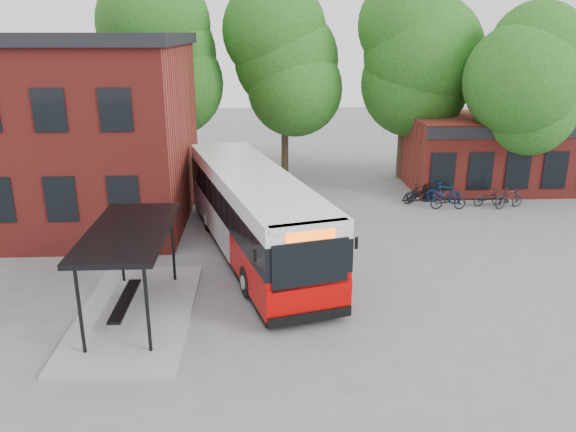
{
  "coord_description": "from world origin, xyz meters",
  "views": [
    {
      "loc": [
        -0.45,
        -17.13,
        8.52
      ],
      "look_at": [
        0.5,
        2.69,
        2.0
      ],
      "focal_mm": 35.0,
      "sensor_mm": 36.0,
      "label": 1
    }
  ],
  "objects_px": {
    "bicycle_2": "(417,195)",
    "bicycle_7": "(509,198)",
    "bicycle_1": "(420,193)",
    "bicycle_4": "(448,200)",
    "bicycle_6": "(488,198)",
    "bicycle_3": "(444,193)",
    "bicycle_0": "(419,194)",
    "city_bus": "(253,214)",
    "bus_shelter": "(132,273)"
  },
  "relations": [
    {
      "from": "bicycle_0",
      "to": "bicycle_2",
      "type": "relative_size",
      "value": 1.13
    },
    {
      "from": "bicycle_6",
      "to": "bicycle_7",
      "type": "height_order",
      "value": "bicycle_7"
    },
    {
      "from": "bicycle_1",
      "to": "bicycle_2",
      "type": "distance_m",
      "value": 0.28
    },
    {
      "from": "bicycle_3",
      "to": "bicycle_7",
      "type": "bearing_deg",
      "value": -90.82
    },
    {
      "from": "bus_shelter",
      "to": "city_bus",
      "type": "relative_size",
      "value": 0.53
    },
    {
      "from": "city_bus",
      "to": "bicycle_2",
      "type": "height_order",
      "value": "city_bus"
    },
    {
      "from": "bicycle_0",
      "to": "bicycle_4",
      "type": "xyz_separation_m",
      "value": [
        1.18,
        -1.2,
        -0.02
      ]
    },
    {
      "from": "bicycle_2",
      "to": "bicycle_7",
      "type": "xyz_separation_m",
      "value": [
        4.4,
        -1.09,
        0.11
      ]
    },
    {
      "from": "bicycle_2",
      "to": "bicycle_6",
      "type": "relative_size",
      "value": 1.01
    },
    {
      "from": "bus_shelter",
      "to": "bicycle_1",
      "type": "xyz_separation_m",
      "value": [
        12.32,
        11.84,
        -0.96
      ]
    },
    {
      "from": "bicycle_1",
      "to": "bicycle_7",
      "type": "height_order",
      "value": "bicycle_7"
    },
    {
      "from": "bicycle_4",
      "to": "bicycle_6",
      "type": "bearing_deg",
      "value": -75.47
    },
    {
      "from": "bus_shelter",
      "to": "bicycle_7",
      "type": "relative_size",
      "value": 3.92
    },
    {
      "from": "bus_shelter",
      "to": "bicycle_7",
      "type": "bearing_deg",
      "value": 32.49
    },
    {
      "from": "bus_shelter",
      "to": "bicycle_4",
      "type": "height_order",
      "value": "bus_shelter"
    },
    {
      "from": "bicycle_0",
      "to": "bicycle_7",
      "type": "relative_size",
      "value": 1.03
    },
    {
      "from": "bicycle_2",
      "to": "bus_shelter",
      "type": "bearing_deg",
      "value": 116.82
    },
    {
      "from": "bicycle_0",
      "to": "bicycle_1",
      "type": "distance_m",
      "value": 0.15
    },
    {
      "from": "bicycle_6",
      "to": "bicycle_2",
      "type": "bearing_deg",
      "value": 67.07
    },
    {
      "from": "bicycle_2",
      "to": "bicycle_4",
      "type": "bearing_deg",
      "value": -148.56
    },
    {
      "from": "bus_shelter",
      "to": "bicycle_0",
      "type": "xyz_separation_m",
      "value": [
        12.23,
        11.71,
        -0.97
      ]
    },
    {
      "from": "bicycle_2",
      "to": "bicycle_7",
      "type": "relative_size",
      "value": 0.91
    },
    {
      "from": "city_bus",
      "to": "bicycle_6",
      "type": "bearing_deg",
      "value": 10.79
    },
    {
      "from": "bicycle_1",
      "to": "bicycle_3",
      "type": "distance_m",
      "value": 1.25
    },
    {
      "from": "bicycle_3",
      "to": "bicycle_4",
      "type": "bearing_deg",
      "value": -168.71
    },
    {
      "from": "bicycle_3",
      "to": "bicycle_7",
      "type": "xyz_separation_m",
      "value": [
        3.02,
        -1.0,
        -0.0
      ]
    },
    {
      "from": "bicycle_0",
      "to": "bicycle_3",
      "type": "xyz_separation_m",
      "value": [
        1.29,
        -0.17,
        0.05
      ]
    },
    {
      "from": "bicycle_0",
      "to": "bicycle_2",
      "type": "xyz_separation_m",
      "value": [
        -0.09,
        -0.08,
        -0.06
      ]
    },
    {
      "from": "bicycle_2",
      "to": "bicycle_6",
      "type": "distance_m",
      "value": 3.55
    },
    {
      "from": "bicycle_0",
      "to": "bicycle_1",
      "type": "relative_size",
      "value": 1.12
    },
    {
      "from": "bicycle_3",
      "to": "bicycle_4",
      "type": "relative_size",
      "value": 1.01
    },
    {
      "from": "city_bus",
      "to": "bicycle_0",
      "type": "height_order",
      "value": "city_bus"
    },
    {
      "from": "bicycle_0",
      "to": "bicycle_6",
      "type": "distance_m",
      "value": 3.49
    },
    {
      "from": "bicycle_3",
      "to": "bicycle_4",
      "type": "distance_m",
      "value": 1.04
    },
    {
      "from": "bicycle_3",
      "to": "bicycle_6",
      "type": "distance_m",
      "value": 2.19
    },
    {
      "from": "bicycle_0",
      "to": "bicycle_4",
      "type": "bearing_deg",
      "value": -154.19
    },
    {
      "from": "bicycle_1",
      "to": "bicycle_0",
      "type": "bearing_deg",
      "value": 126.67
    },
    {
      "from": "bicycle_2",
      "to": "city_bus",
      "type": "bearing_deg",
      "value": 110.82
    },
    {
      "from": "bicycle_2",
      "to": "bicycle_6",
      "type": "height_order",
      "value": "bicycle_2"
    },
    {
      "from": "bicycle_1",
      "to": "bicycle_2",
      "type": "xyz_separation_m",
      "value": [
        -0.17,
        -0.21,
        -0.07
      ]
    },
    {
      "from": "bicycle_2",
      "to": "bicycle_0",
      "type": "bearing_deg",
      "value": -63.31
    },
    {
      "from": "bus_shelter",
      "to": "bicycle_6",
      "type": "bearing_deg",
      "value": 35.12
    },
    {
      "from": "bicycle_4",
      "to": "city_bus",
      "type": "bearing_deg",
      "value": 121.08
    },
    {
      "from": "city_bus",
      "to": "bicycle_1",
      "type": "distance_m",
      "value": 11.03
    },
    {
      "from": "bus_shelter",
      "to": "bicycle_3",
      "type": "xyz_separation_m",
      "value": [
        13.52,
        11.54,
        -0.91
      ]
    },
    {
      "from": "city_bus",
      "to": "bicycle_3",
      "type": "height_order",
      "value": "city_bus"
    },
    {
      "from": "bicycle_1",
      "to": "bicycle_2",
      "type": "height_order",
      "value": "bicycle_1"
    },
    {
      "from": "bicycle_2",
      "to": "bicycle_7",
      "type": "distance_m",
      "value": 4.53
    },
    {
      "from": "city_bus",
      "to": "bicycle_6",
      "type": "relative_size",
      "value": 8.12
    },
    {
      "from": "bicycle_0",
      "to": "bicycle_1",
      "type": "height_order",
      "value": "bicycle_1"
    }
  ]
}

